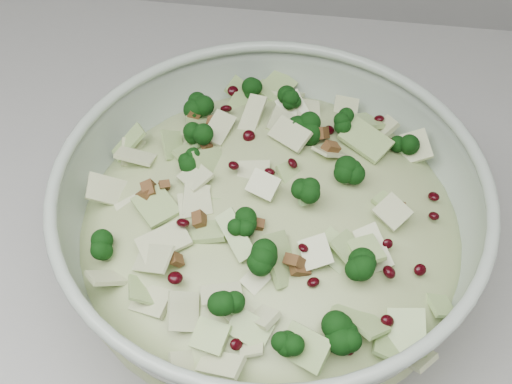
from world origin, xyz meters
The scene contains 3 objects.
counter centered at (0.00, 1.70, 0.45)m, with size 3.60×0.60×0.90m, color #A2A39E.
mixing_bowl centered at (0.26, 1.60, 0.97)m, with size 0.42×0.42×0.13m.
salad centered at (0.26, 1.60, 0.99)m, with size 0.38×0.38×0.13m.
Camera 1 is at (0.29, 1.28, 1.41)m, focal length 50.00 mm.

